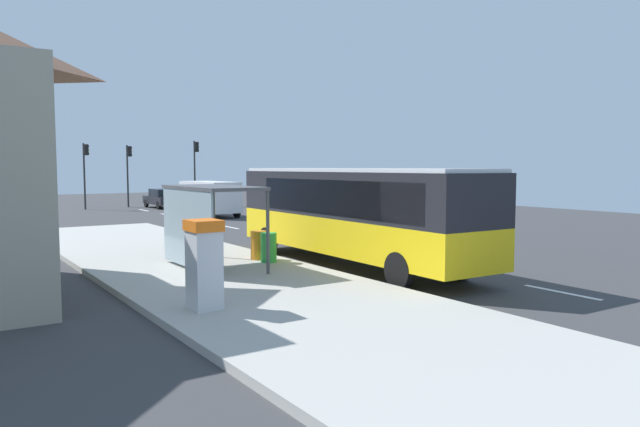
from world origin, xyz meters
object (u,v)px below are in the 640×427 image
Objects in this scene: recycling_bin_orange at (258,245)px; traffic_light_near_side at (196,163)px; bus at (353,210)px; ticket_machine at (204,263)px; traffic_light_median at (129,166)px; white_van at (210,196)px; recycling_bin_green at (269,247)px; traffic_light_far_side at (85,166)px; sedan_near at (163,198)px; bus_shelter at (203,205)px.

recycling_bin_orange is 0.17× the size of traffic_light_near_side.
bus is 7.60m from ticket_machine.
white_van is at bearing -81.54° from traffic_light_median.
bus reaches higher than ticket_machine.
recycling_bin_green is 0.19× the size of traffic_light_median.
traffic_light_median is at bearing 98.46° from white_van.
traffic_light_near_side is at bearing 77.01° from bus.
white_van is 1.05× the size of traffic_light_median.
recycling_bin_orange is 31.03m from traffic_light_near_side.
traffic_light_near_side reaches higher than white_van.
traffic_light_near_side is 1.07× the size of traffic_light_far_side.
traffic_light_far_side is 3.59m from traffic_light_median.
traffic_light_median is (-1.90, 2.50, 2.55)m from sedan_near.
bus is 3.36m from recycling_bin_orange.
ticket_machine is at bearing -111.80° from traffic_light_near_side.
traffic_light_near_side reaches higher than traffic_light_far_side.
white_van is 5.57× the size of recycling_bin_green.
traffic_light_near_side reaches higher than traffic_light_median.
traffic_light_far_side reaches higher than white_van.
bus is at bearing -14.90° from bus_shelter.
sedan_near is 4.05m from traffic_light_median.
bus_shelter reaches higher than recycling_bin_green.
ticket_machine is at bearing -107.55° from sedan_near.
traffic_light_median is at bearing 81.73° from recycling_bin_green.
ticket_machine is 2.04× the size of recycling_bin_orange.
sedan_near is 29.16m from recycling_bin_orange.
sedan_near is at bearing 73.33° from bus_shelter.
recycling_bin_green is (4.21, 4.74, -0.52)m from ticket_machine.
recycling_bin_orange is at bearing 90.00° from recycling_bin_green.
recycling_bin_green is at bearing -102.58° from sedan_near.
white_van reaches higher than recycling_bin_orange.
bus is 2.18× the size of traffic_light_far_side.
ticket_machine is (-10.71, -33.87, 0.38)m from sedan_near.
bus is 2.77× the size of bus_shelter.
bus_shelter is (-2.21, 0.04, 1.44)m from recycling_bin_green.
traffic_light_far_side is at bearing 87.96° from recycling_bin_green.
recycling_bin_green is 2.64m from bus_shelter.
ticket_machine is 0.36× the size of traffic_light_near_side.
ticket_machine is 2.04× the size of recycling_bin_green.
bus_shelter is at bearing -102.17° from traffic_light_median.
traffic_light_far_side is at bearing 87.91° from recycling_bin_orange.
recycling_bin_green is (-6.50, -29.13, -0.14)m from sedan_near.
white_van is at bearing -90.60° from sedan_near.
recycling_bin_orange is at bearing 52.29° from ticket_machine.
sedan_near is 4.34m from traffic_light_near_side.
bus is 30.62m from sedan_near.
white_van is 5.57× the size of recycling_bin_orange.
white_van is 12.65m from traffic_light_far_side.
traffic_light_median is at bearing 162.57° from traffic_light_near_side.
traffic_light_near_side is 5.35m from traffic_light_median.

